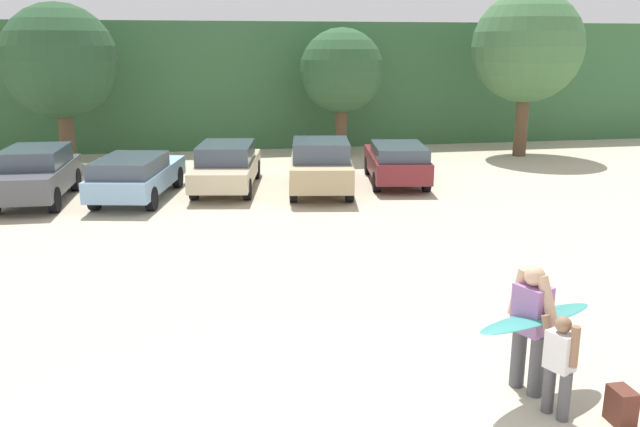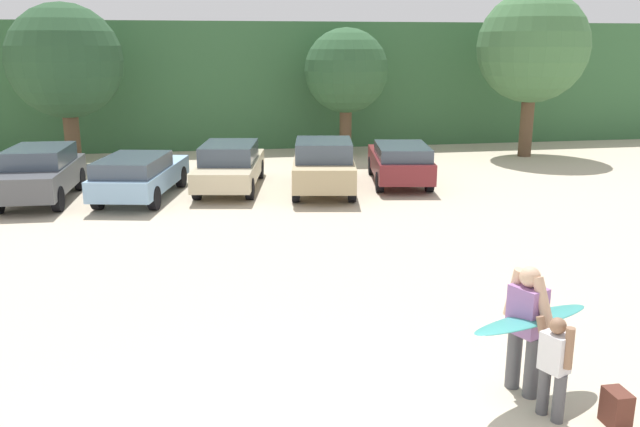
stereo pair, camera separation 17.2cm
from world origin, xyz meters
name	(u,v)px [view 2 (the right image)]	position (x,y,z in m)	size (l,w,h in m)	color
hillside_ridge	(226,80)	(0.00, 28.50, 2.70)	(108.00, 12.00, 5.40)	#38663D
tree_center_left	(65,62)	(-6.02, 19.53, 3.84)	(4.12, 4.12, 5.93)	brown
tree_left	(346,71)	(4.56, 20.35, 3.40)	(3.38, 3.38, 5.12)	brown
tree_far_right	(533,48)	(11.74, 18.80, 4.33)	(4.37, 4.37, 6.54)	brown
parked_car_dark_gray	(40,172)	(-5.92, 13.87, 0.84)	(1.91, 4.28, 1.56)	#4C4F54
parked_car_sky_blue	(139,174)	(-3.09, 13.59, 0.74)	(2.69, 4.84, 1.35)	#84ADD1
parked_car_champagne	(230,165)	(-0.41, 14.61, 0.76)	(2.55, 5.03, 1.45)	beige
parked_car_tan	(324,164)	(2.42, 13.65, 0.85)	(2.54, 4.78, 1.64)	tan
parked_car_maroon	(400,161)	(5.09, 14.38, 0.74)	(2.41, 4.54, 1.36)	maroon
person_adult	(526,323)	(2.82, 1.27, 0.98)	(0.46, 0.78, 1.73)	#4C4C51
person_child	(554,362)	(2.88, 0.64, 0.74)	(0.35, 0.54, 1.31)	#4C4C51
surfboard_teal	(532,319)	(2.84, 1.19, 1.06)	(1.95, 1.14, 0.15)	teal
backpack_dropped	(616,408)	(3.56, 0.35, 0.22)	(0.24, 0.34, 0.45)	#592D23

